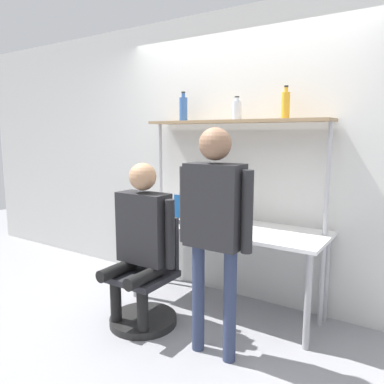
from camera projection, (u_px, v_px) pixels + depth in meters
The scene contains 13 objects.
ground_plane at pixel (204, 322), 3.16m from camera, with size 12.00×12.00×0.00m, color gray.
wall_back at pixel (243, 158), 3.52m from camera, with size 8.00×0.06×2.70m.
desk at pixel (224, 234), 3.33m from camera, with size 1.79×0.64×0.77m.
shelf_unit at pixel (233, 145), 3.34m from camera, with size 1.70×0.31×1.70m.
monitor at pixel (210, 196), 3.51m from camera, with size 0.47×0.24×0.42m.
laptop at pixel (184, 215), 3.43m from camera, with size 0.36×0.25×0.25m.
cell_phone at pixel (210, 226), 3.25m from camera, with size 0.07×0.15×0.01m.
office_chair at pixel (146, 291), 3.14m from camera, with size 0.56×0.56×0.89m.
person_seated at pixel (141, 232), 3.02m from camera, with size 0.61×0.47×1.35m.
person_standing at pixel (214, 215), 2.54m from camera, with size 0.56×0.22×1.62m.
bottle_clear at pixel (237, 110), 3.28m from camera, with size 0.08×0.08×0.20m.
bottle_amber at pixel (286, 105), 3.03m from camera, with size 0.07×0.07×0.26m.
bottle_blue at pixel (183, 109), 3.58m from camera, with size 0.08×0.08×0.28m.
Camera 1 is at (1.53, -2.52, 1.58)m, focal length 35.00 mm.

